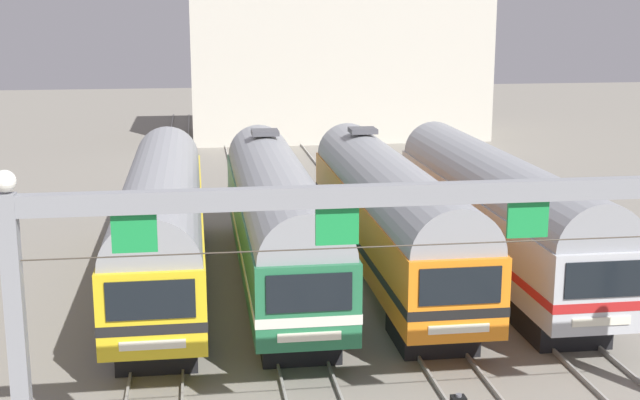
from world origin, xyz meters
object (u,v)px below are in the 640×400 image
commuter_train_green (277,214)px  commuter_train_stainless (495,207)px  catenary_gantry (433,246)px  commuter_train_orange (388,210)px  commuter_train_yellow (162,218)px

commuter_train_green → commuter_train_stainless: bearing=-0.0°
commuter_train_stainless → catenary_gantry: bearing=-114.5°
commuter_train_orange → commuter_train_yellow: bearing=-180.0°
catenary_gantry → commuter_train_yellow: bearing=114.5°
commuter_train_yellow → commuter_train_green: commuter_train_green is taller
commuter_train_yellow → commuter_train_stainless: (12.28, 0.00, 0.00)m
commuter_train_green → commuter_train_orange: (4.09, 0.00, 0.00)m
commuter_train_stainless → catenary_gantry: catenary_gantry is taller
commuter_train_yellow → commuter_train_stainless: same height
commuter_train_green → commuter_train_stainless: size_ratio=1.00×
commuter_train_yellow → commuter_train_stainless: bearing=0.0°
commuter_train_orange → commuter_train_stainless: bearing=-0.1°
commuter_train_orange → catenary_gantry: (-2.05, -13.50, 2.42)m
commuter_train_green → commuter_train_orange: 4.09m
commuter_train_orange → commuter_train_stainless: commuter_train_orange is taller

